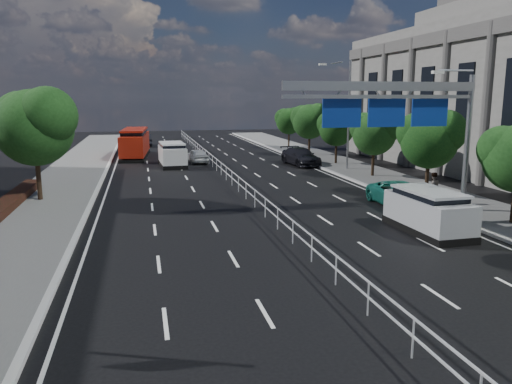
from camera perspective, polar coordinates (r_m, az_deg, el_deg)
name	(u,v)px	position (r m, az deg, el deg)	size (l,w,h in m)	color
ground	(356,304)	(15.53, 11.32, -12.47)	(160.00, 160.00, 0.00)	black
kerb_near	(32,334)	(14.59, -24.23, -14.54)	(0.25, 140.00, 0.15)	silver
median_fence	(228,174)	(36.39, -3.25, 2.01)	(0.05, 85.00, 1.02)	silver
overhead_gantry	(402,107)	(26.32, 16.32, 9.35)	(10.24, 0.38, 7.45)	gray
streetlight_far	(346,108)	(42.33, 10.20, 9.46)	(2.78, 2.40, 9.00)	gray
near_tree_back	(35,123)	(31.52, -23.93, 7.22)	(4.84, 4.51, 6.69)	black
far_tree_d	(431,137)	(32.51, 19.32, 5.99)	(3.85, 3.59, 5.34)	black
far_tree_e	(375,131)	(39.05, 13.45, 6.81)	(3.63, 3.38, 5.13)	black
far_tree_f	(337,126)	(45.89, 9.28, 7.44)	(3.52, 3.28, 5.02)	black
far_tree_g	(310,120)	(52.89, 6.21, 8.23)	(3.96, 3.69, 5.45)	black
far_tree_h	(289,120)	(60.03, 3.84, 8.25)	(3.41, 3.18, 4.91)	black
white_minivan	(172,155)	(45.01, -9.56, 4.23)	(2.35, 4.98, 2.12)	black
red_bus	(135,142)	(52.56, -13.66, 5.52)	(3.06, 9.87, 2.90)	black
near_car_silver	(197,156)	(47.16, -6.75, 4.14)	(1.58, 3.92, 1.33)	#ACB0B4
near_car_dark	(145,140)	(64.84, -12.59, 5.82)	(1.54, 4.42, 1.46)	black
silver_minivan	(428,211)	(23.98, 19.11, -2.11)	(2.14, 4.79, 1.97)	black
parked_car_teal	(400,195)	(29.15, 16.17, -0.29)	(2.28, 4.94, 1.37)	#176759
parked_car_dark	(301,156)	(45.50, 5.12, 4.07)	(2.17, 5.33, 1.55)	black
pedestrian_b	(433,188)	(30.02, 19.55, 0.47)	(0.85, 0.66, 1.75)	gray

